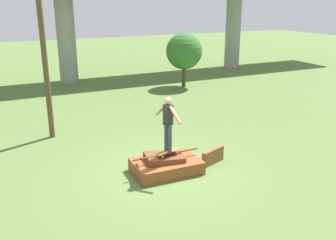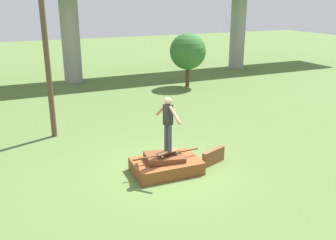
% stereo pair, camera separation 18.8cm
% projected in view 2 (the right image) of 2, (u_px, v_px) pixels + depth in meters
% --- Properties ---
extents(ground_plane, '(80.00, 80.00, 0.00)m').
position_uv_depth(ground_plane, '(166.00, 172.00, 11.26)').
color(ground_plane, '#567038').
extents(scrap_pile, '(2.12, 1.33, 0.61)m').
position_uv_depth(scrap_pile, '(166.00, 165.00, 11.19)').
color(scrap_pile, brown).
rests_on(scrap_pile, ground_plane).
extents(scrap_plank_loose, '(0.94, 0.46, 0.48)m').
position_uv_depth(scrap_plank_loose, '(213.00, 157.00, 11.75)').
color(scrap_plank_loose, brown).
rests_on(scrap_plank_loose, ground_plane).
extents(skateboard, '(0.79, 0.36, 0.09)m').
position_uv_depth(skateboard, '(168.00, 152.00, 10.99)').
color(skateboard, brown).
rests_on(skateboard, scrap_pile).
extents(skater, '(0.33, 1.14, 1.64)m').
position_uv_depth(skater, '(168.00, 121.00, 10.69)').
color(skater, '#383D4C').
rests_on(skater, skateboard).
extents(utility_pole, '(1.30, 0.20, 6.38)m').
position_uv_depth(utility_pole, '(46.00, 48.00, 13.18)').
color(utility_pole, brown).
rests_on(utility_pole, ground_plane).
extents(tree_behind_left, '(2.09, 2.09, 3.12)m').
position_uv_depth(tree_behind_left, '(188.00, 51.00, 21.49)').
color(tree_behind_left, '#4C3823').
rests_on(tree_behind_left, ground_plane).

